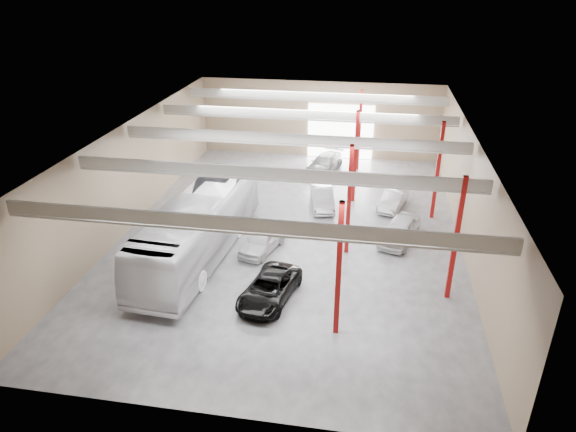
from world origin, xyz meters
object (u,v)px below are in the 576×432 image
(black_sedan, at_px, (269,289))
(car_row_b, at_px, (322,198))
(car_right_far, at_px, (400,230))
(car_row_c, at_px, (324,163))
(car_row_a, at_px, (263,240))
(car_right_near, at_px, (393,199))
(coach_bus, at_px, (200,226))

(black_sedan, height_order, car_row_b, car_row_b)
(car_row_b, height_order, car_right_far, car_right_far)
(car_right_far, bearing_deg, car_row_b, 160.17)
(black_sedan, bearing_deg, car_row_c, 98.67)
(car_row_a, height_order, car_right_near, car_row_a)
(car_right_near, bearing_deg, car_row_b, -155.92)
(car_row_b, height_order, car_row_c, car_row_b)
(black_sedan, distance_m, car_row_a, 5.41)
(car_row_a, xyz_separation_m, car_row_b, (3.00, 7.16, 0.02))
(car_row_a, xyz_separation_m, car_row_c, (2.39, 14.59, 0.02))
(car_row_c, bearing_deg, black_sedan, -76.58)
(car_row_a, distance_m, car_row_b, 7.76)
(coach_bus, bearing_deg, car_row_a, 21.68)
(black_sedan, bearing_deg, car_row_b, 94.31)
(car_row_c, xyz_separation_m, car_right_far, (6.12, -11.93, 0.04))
(black_sedan, height_order, car_right_near, black_sedan)
(car_row_c, bearing_deg, car_right_near, -33.23)
(car_right_near, bearing_deg, black_sedan, -100.77)
(car_right_far, bearing_deg, car_row_c, 136.54)
(car_row_b, bearing_deg, car_right_near, -3.03)
(coach_bus, distance_m, car_right_near, 14.92)
(car_row_c, bearing_deg, car_row_b, -69.29)
(car_row_b, distance_m, car_right_far, 7.11)
(black_sedan, xyz_separation_m, car_row_c, (0.91, 19.79, 0.04))
(car_row_b, xyz_separation_m, car_right_far, (5.51, -4.50, 0.04))
(coach_bus, distance_m, car_row_a, 4.01)
(car_row_a, bearing_deg, black_sedan, -57.83)
(coach_bus, xyz_separation_m, car_right_far, (12.14, 3.81, -1.19))
(black_sedan, xyz_separation_m, car_right_far, (7.02, 7.86, 0.08))
(coach_bus, xyz_separation_m, car_right_near, (11.82, 9.01, -1.29))
(car_row_a, xyz_separation_m, car_right_far, (8.51, 2.66, 0.06))
(coach_bus, distance_m, car_row_c, 16.90)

